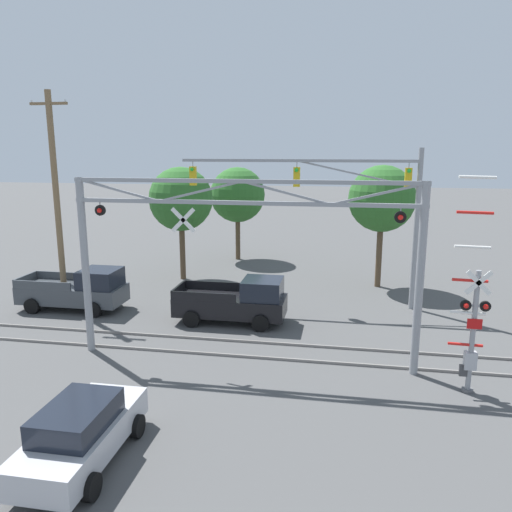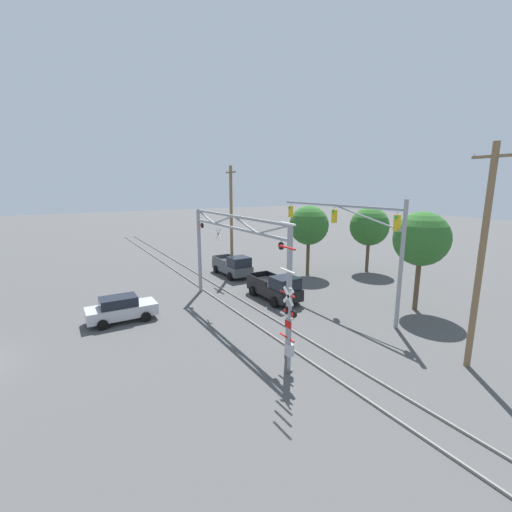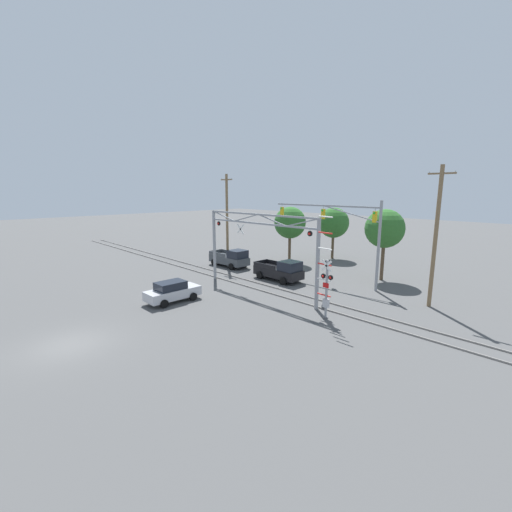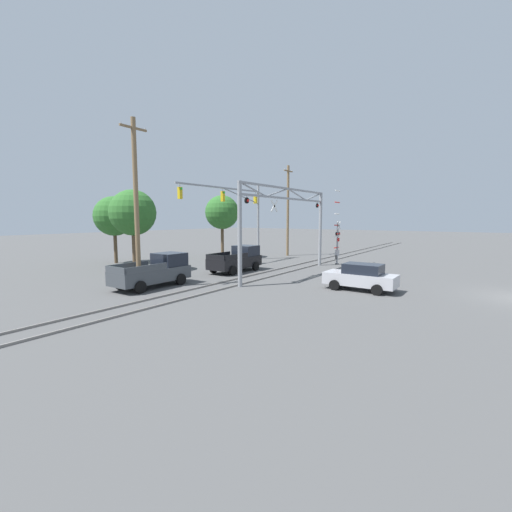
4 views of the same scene
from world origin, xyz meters
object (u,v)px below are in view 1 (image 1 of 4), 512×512
at_px(pickup_truck_following, 78,290).
at_px(utility_pole_left, 57,199).
at_px(crossing_gantry, 242,244).
at_px(background_tree_far_left_verge, 382,199).
at_px(sedan_waiting, 81,433).
at_px(crossing_signal_mast, 472,326).
at_px(background_tree_beyond_span, 238,195).
at_px(background_tree_far_right_verge, 181,199).
at_px(traffic_signal_span, 355,198).
at_px(pickup_truck_lead, 237,301).

bearing_deg(pickup_truck_following, utility_pole_left, 159.79).
relative_size(crossing_gantry, background_tree_far_left_verge, 1.82).
height_order(utility_pole_left, background_tree_far_left_verge, utility_pole_left).
bearing_deg(sedan_waiting, crossing_signal_mast, 28.54).
bearing_deg(utility_pole_left, crossing_signal_mast, -18.68).
bearing_deg(pickup_truck_following, crossing_signal_mast, -18.59).
bearing_deg(background_tree_beyond_span, pickup_truck_following, -112.96).
bearing_deg(crossing_gantry, pickup_truck_following, 153.48).
relative_size(crossing_gantry, background_tree_far_right_verge, 1.86).
relative_size(traffic_signal_span, background_tree_beyond_span, 1.80).
relative_size(pickup_truck_lead, pickup_truck_following, 0.98).
relative_size(pickup_truck_lead, background_tree_beyond_span, 0.77).
bearing_deg(pickup_truck_following, background_tree_beyond_span, 67.04).
distance_m(crossing_gantry, sedan_waiting, 7.85).
relative_size(crossing_signal_mast, pickup_truck_lead, 1.40).
xyz_separation_m(traffic_signal_span, background_tree_far_right_verge, (-9.65, 3.45, -0.58)).
distance_m(sedan_waiting, background_tree_far_left_verge, 19.71).
xyz_separation_m(pickup_truck_lead, background_tree_far_right_verge, (-4.70, 6.79, 3.71)).
relative_size(pickup_truck_following, background_tree_far_right_verge, 0.76).
xyz_separation_m(crossing_gantry, sedan_waiting, (-2.66, -6.51, -3.50)).
height_order(traffic_signal_span, sedan_waiting, traffic_signal_span).
relative_size(sedan_waiting, background_tree_far_left_verge, 0.62).
relative_size(crossing_gantry, crossing_signal_mast, 1.79).
height_order(pickup_truck_lead, utility_pole_left, utility_pole_left).
bearing_deg(traffic_signal_span, background_tree_beyond_span, 129.48).
bearing_deg(pickup_truck_lead, crossing_gantry, -74.89).
xyz_separation_m(pickup_truck_lead, utility_pole_left, (-8.71, 0.79, 4.23)).
relative_size(crossing_signal_mast, utility_pole_left, 0.67).
distance_m(background_tree_beyond_span, background_tree_far_left_verge, 10.62).
height_order(pickup_truck_lead, background_tree_far_left_verge, background_tree_far_left_verge).
xyz_separation_m(crossing_gantry, background_tree_far_left_verge, (5.38, 11.03, 0.55)).
relative_size(pickup_truck_lead, sedan_waiting, 1.18).
xyz_separation_m(crossing_signal_mast, background_tree_far_right_verge, (-13.16, 11.80, 2.48)).
relative_size(crossing_gantry, traffic_signal_span, 1.07).
bearing_deg(pickup_truck_lead, pickup_truck_following, 176.73).
xyz_separation_m(sedan_waiting, background_tree_far_left_verge, (8.03, 17.54, 4.05)).
distance_m(crossing_gantry, background_tree_far_left_verge, 12.28).
relative_size(pickup_truck_lead, utility_pole_left, 0.48).
bearing_deg(utility_pole_left, background_tree_far_right_verge, 56.26).
bearing_deg(background_tree_far_left_verge, traffic_signal_span, -111.90).
xyz_separation_m(utility_pole_left, background_tree_beyond_span, (6.07, 11.76, -0.76)).
bearing_deg(pickup_truck_following, background_tree_far_left_verge, 24.96).
relative_size(pickup_truck_following, sedan_waiting, 1.20).
distance_m(crossing_gantry, traffic_signal_span, 8.32).
distance_m(pickup_truck_lead, sedan_waiting, 10.60).
xyz_separation_m(pickup_truck_following, background_tree_far_left_verge, (14.21, 6.62, 3.90)).
height_order(pickup_truck_lead, sedan_waiting, pickup_truck_lead).
bearing_deg(crossing_signal_mast, sedan_waiting, -151.46).
bearing_deg(crossing_signal_mast, utility_pole_left, 161.32).
bearing_deg(utility_pole_left, traffic_signal_span, 10.55).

